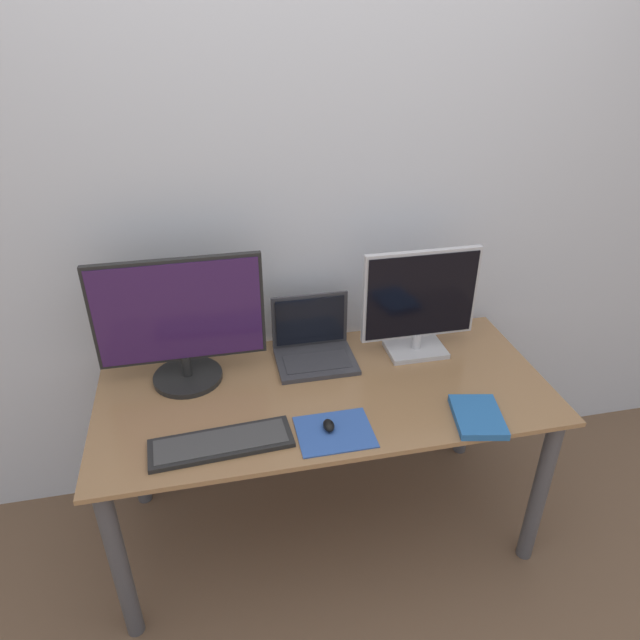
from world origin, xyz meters
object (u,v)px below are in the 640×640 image
Objects in this scene: mouse at (329,425)px; book at (478,417)px; keyboard at (221,443)px; monitor_right at (420,303)px; monitor_left at (181,323)px; laptop at (312,344)px.

mouse reaches higher than book.
mouse is at bearing -0.14° from keyboard.
monitor_right reaches higher than keyboard.
keyboard is (0.10, -0.39, -0.23)m from monitor_left.
monitor_left reaches higher than laptop.
monitor_left is 1.96× the size of laptop.
laptop reaches higher than keyboard.
keyboard is at bearing -153.77° from monitor_right.
monitor_right is 7.68× the size of mouse.
monitor_left is 0.63m from mouse.
monitor_left is 1.31× the size of monitor_right.
keyboard is 0.35m from mouse.
monitor_left is at bearing -174.60° from laptop.
monitor_left reaches higher than keyboard.
mouse is (-0.03, -0.44, -0.04)m from laptop.
mouse is (0.35, -0.00, 0.01)m from keyboard.
mouse is at bearing -41.29° from monitor_left.
monitor_right is 0.91m from keyboard.
monitor_left is 0.47m from keyboard.
monitor_right is 0.49m from book.
mouse reaches higher than keyboard.
laptop is at bearing 5.40° from monitor_left.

